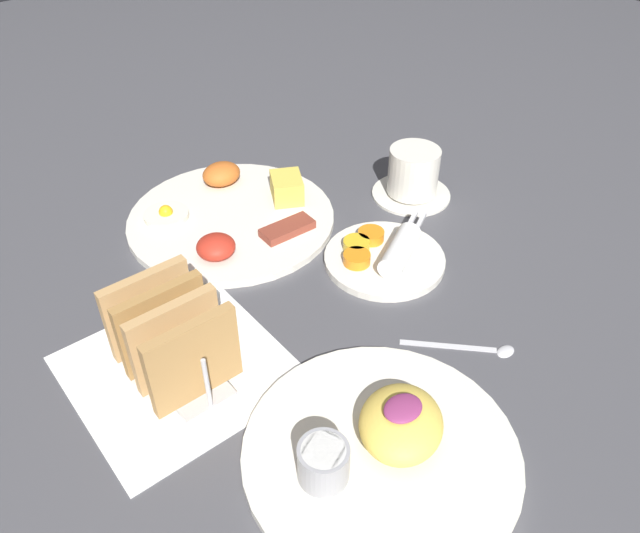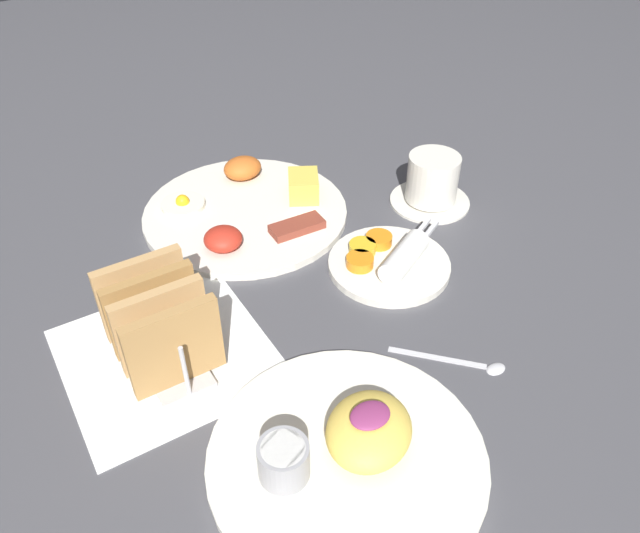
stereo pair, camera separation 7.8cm
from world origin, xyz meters
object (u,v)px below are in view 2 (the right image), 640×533
object	(u,v)px
plate_foreground	(347,450)
toast_rack	(159,323)
plate_condiments	(390,261)
coffee_cup	(432,182)
plate_breakfast	(247,208)

from	to	relation	value
plate_foreground	toast_rack	size ratio (longest dim) A/B	1.82
plate_condiments	coffee_cup	world-z (taller)	coffee_cup
plate_breakfast	plate_foreground	distance (m)	0.44
plate_breakfast	toast_rack	xyz separation A→B (m)	(-0.20, -0.20, 0.04)
toast_rack	coffee_cup	world-z (taller)	toast_rack
plate_condiments	toast_rack	world-z (taller)	toast_rack
plate_foreground	coffee_cup	bearing A→B (deg)	41.08
coffee_cup	plate_foreground	bearing A→B (deg)	-138.92
plate_foreground	toast_rack	world-z (taller)	toast_rack
toast_rack	plate_condiments	bearing A→B (deg)	-0.87
plate_breakfast	plate_foreground	world-z (taller)	plate_foreground
plate_condiments	toast_rack	bearing A→B (deg)	179.13
toast_rack	coffee_cup	bearing A→B (deg)	11.12
plate_foreground	coffee_cup	world-z (taller)	coffee_cup
plate_breakfast	toast_rack	size ratio (longest dim) A/B	2.01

